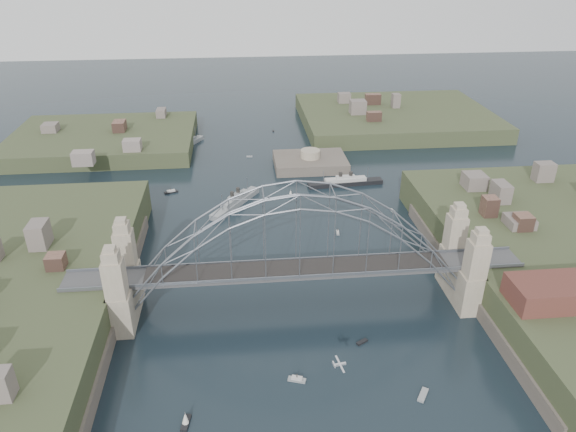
{
  "coord_description": "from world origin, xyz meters",
  "views": [
    {
      "loc": [
        -9.89,
        -82.11,
        61.68
      ],
      "look_at": [
        0.0,
        18.0,
        10.0
      ],
      "focal_mm": 33.26,
      "sensor_mm": 36.0,
      "label": 1
    }
  ],
  "objects_px": {
    "naval_cruiser_near": "(236,202)",
    "ocean_liner": "(345,182)",
    "bridge": "(298,250)",
    "naval_cruiser_far": "(188,144)",
    "wharf_shed": "(570,292)",
    "fort_island": "(310,168)"
  },
  "relations": [
    {
      "from": "wharf_shed",
      "to": "naval_cruiser_near",
      "type": "bearing_deg",
      "value": 133.18
    },
    {
      "from": "bridge",
      "to": "naval_cruiser_near",
      "type": "xyz_separation_m",
      "value": [
        -11.22,
        44.84,
        -11.38
      ]
    },
    {
      "from": "naval_cruiser_near",
      "to": "ocean_liner",
      "type": "relative_size",
      "value": 0.84
    },
    {
      "from": "fort_island",
      "to": "naval_cruiser_near",
      "type": "xyz_separation_m",
      "value": [
        -23.22,
        -25.16,
        1.28
      ]
    },
    {
      "from": "ocean_liner",
      "to": "wharf_shed",
      "type": "bearing_deg",
      "value": -70.93
    },
    {
      "from": "bridge",
      "to": "naval_cruiser_far",
      "type": "height_order",
      "value": "bridge"
    },
    {
      "from": "naval_cruiser_near",
      "to": "naval_cruiser_far",
      "type": "bearing_deg",
      "value": 108.22
    },
    {
      "from": "fort_island",
      "to": "naval_cruiser_near",
      "type": "height_order",
      "value": "naval_cruiser_near"
    },
    {
      "from": "wharf_shed",
      "to": "naval_cruiser_near",
      "type": "xyz_separation_m",
      "value": [
        -55.22,
        58.84,
        -9.06
      ]
    },
    {
      "from": "naval_cruiser_far",
      "to": "ocean_liner",
      "type": "relative_size",
      "value": 0.73
    },
    {
      "from": "fort_island",
      "to": "naval_cruiser_far",
      "type": "relative_size",
      "value": 1.39
    },
    {
      "from": "fort_island",
      "to": "naval_cruiser_near",
      "type": "bearing_deg",
      "value": -132.71
    },
    {
      "from": "naval_cruiser_near",
      "to": "wharf_shed",
      "type": "bearing_deg",
      "value": -46.82
    },
    {
      "from": "ocean_liner",
      "to": "fort_island",
      "type": "bearing_deg",
      "value": 118.58
    },
    {
      "from": "ocean_liner",
      "to": "naval_cruiser_far",
      "type": "bearing_deg",
      "value": 141.52
    },
    {
      "from": "wharf_shed",
      "to": "ocean_liner",
      "type": "distance_m",
      "value": 73.72
    },
    {
      "from": "bridge",
      "to": "ocean_liner",
      "type": "bearing_deg",
      "value": 69.97
    },
    {
      "from": "bridge",
      "to": "wharf_shed",
      "type": "xyz_separation_m",
      "value": [
        44.0,
        -14.0,
        -2.32
      ]
    },
    {
      "from": "fort_island",
      "to": "naval_cruiser_far",
      "type": "xyz_separation_m",
      "value": [
        -38.9,
        22.5,
        1.22
      ]
    },
    {
      "from": "wharf_shed",
      "to": "ocean_liner",
      "type": "relative_size",
      "value": 0.92
    },
    {
      "from": "bridge",
      "to": "ocean_liner",
      "type": "height_order",
      "value": "bridge"
    },
    {
      "from": "fort_island",
      "to": "ocean_liner",
      "type": "xyz_separation_m",
      "value": [
        8.1,
        -14.86,
        1.16
      ]
    }
  ]
}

